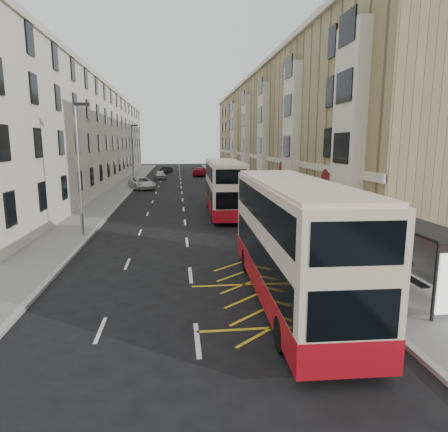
{
  "coord_description": "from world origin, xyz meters",
  "views": [
    {
      "loc": [
        -0.5,
        -13.08,
        5.81
      ],
      "look_at": [
        1.97,
        7.96,
        1.91
      ],
      "focal_mm": 32.0,
      "sensor_mm": 36.0,
      "label": 1
    }
  ],
  "objects": [
    {
      "name": "car_silver",
      "position": [
        -3.23,
        51.91,
        0.71
      ],
      "size": [
        2.05,
        4.33,
        1.43
      ],
      "primitive_type": "imported",
      "rotation": [
        0.0,
        0.0,
        0.09
      ],
      "color": "#AAADB1",
      "rests_on": "ground"
    },
    {
      "name": "pedestrian_far",
      "position": [
        8.13,
        1.2,
        1.11
      ],
      "size": [
        1.18,
        1.04,
        1.92
      ],
      "primitive_type": "imported",
      "rotation": [
        0.0,
        0.0,
        2.51
      ],
      "color": "black",
      "rests_on": "pavement_right"
    },
    {
      "name": "road_markings",
      "position": [
        0.0,
        45.0,
        0.01
      ],
      "size": [
        10.0,
        110.0,
        0.01
      ],
      "primitive_type": null,
      "color": "silver",
      "rests_on": "ground"
    },
    {
      "name": "pavement_right",
      "position": [
        8.0,
        30.0,
        0.07
      ],
      "size": [
        4.0,
        120.0,
        0.15
      ],
      "primitive_type": "cube",
      "color": "slate",
      "rests_on": "ground"
    },
    {
      "name": "white_van",
      "position": [
        -4.95,
        38.28,
        0.74
      ],
      "size": [
        4.08,
        5.87,
        1.49
      ],
      "primitive_type": "imported",
      "rotation": [
        0.0,
        0.0,
        0.33
      ],
      "color": "silver",
      "rests_on": "ground"
    },
    {
      "name": "double_decker_front",
      "position": [
        3.6,
        0.65,
        2.29
      ],
      "size": [
        2.92,
        11.33,
        4.49
      ],
      "rotation": [
        0.0,
        0.0,
        -0.03
      ],
      "color": "beige",
      "rests_on": "ground"
    },
    {
      "name": "terrace_left",
      "position": [
        -13.43,
        45.5,
        6.52
      ],
      "size": [
        9.18,
        79.0,
        13.25
      ],
      "color": "beige",
      "rests_on": "ground"
    },
    {
      "name": "pedestrian_mid",
      "position": [
        7.47,
        4.94,
        1.02
      ],
      "size": [
        0.95,
        0.81,
        1.73
      ],
      "primitive_type": "imported",
      "rotation": [
        0.0,
        0.0,
        -0.2
      ],
      "color": "black",
      "rests_on": "pavement_right"
    },
    {
      "name": "terrace_right",
      "position": [
        14.88,
        45.38,
        7.52
      ],
      "size": [
        10.75,
        79.0,
        15.25
      ],
      "color": "tan",
      "rests_on": "ground"
    },
    {
      "name": "pedestrian_near",
      "position": [
        6.39,
        -1.05,
        1.04
      ],
      "size": [
        0.78,
        0.74,
        1.79
      ],
      "primitive_type": "imported",
      "rotation": [
        0.0,
        0.0,
        3.8
      ],
      "color": "black",
      "rests_on": "pavement_right"
    },
    {
      "name": "street_lamp_near",
      "position": [
        -6.35,
        12.0,
        4.64
      ],
      "size": [
        0.93,
        0.18,
        8.0
      ],
      "color": "gray",
      "rests_on": "pavement_left"
    },
    {
      "name": "street_lamp_far",
      "position": [
        -6.35,
        42.0,
        4.64
      ],
      "size": [
        0.93,
        0.18,
        8.0
      ],
      "color": "gray",
      "rests_on": "pavement_left"
    },
    {
      "name": "litter_bin",
      "position": [
        6.47,
        -1.24,
        0.63
      ],
      "size": [
        0.55,
        0.55,
        0.92
      ],
      "color": "black",
      "rests_on": "pavement_right"
    },
    {
      "name": "guard_railing",
      "position": [
        6.25,
        5.75,
        0.86
      ],
      "size": [
        0.06,
        6.56,
        1.01
      ],
      "color": "red",
      "rests_on": "pavement_right"
    },
    {
      "name": "bus_shelter",
      "position": [
        8.34,
        -0.39,
        2.14
      ],
      "size": [
        1.65,
        4.25,
        2.7
      ],
      "color": "black",
      "rests_on": "pavement_right"
    },
    {
      "name": "pavement_left",
      "position": [
        -7.5,
        30.0,
        0.07
      ],
      "size": [
        3.0,
        120.0,
        0.15
      ],
      "primitive_type": "cube",
      "color": "slate",
      "rests_on": "ground"
    },
    {
      "name": "car_red",
      "position": [
        3.73,
        57.58,
        0.77
      ],
      "size": [
        3.75,
        5.74,
        1.54
      ],
      "primitive_type": "imported",
      "rotation": [
        0.0,
        0.0,
        2.82
      ],
      "color": "#AD1324",
      "rests_on": "ground"
    },
    {
      "name": "kerb_right",
      "position": [
        6.0,
        30.0,
        0.07
      ],
      "size": [
        0.25,
        120.0,
        0.15
      ],
      "primitive_type": "cube",
      "color": "#959690",
      "rests_on": "ground"
    },
    {
      "name": "kerb_left",
      "position": [
        -6.0,
        30.0,
        0.07
      ],
      "size": [
        0.25,
        120.0,
        0.15
      ],
      "primitive_type": "cube",
      "color": "#959690",
      "rests_on": "ground"
    },
    {
      "name": "ground",
      "position": [
        0.0,
        0.0,
        0.0
      ],
      "size": [
        200.0,
        200.0,
        0.0
      ],
      "primitive_type": "plane",
      "color": "black",
      "rests_on": "ground"
    },
    {
      "name": "car_dark",
      "position": [
        -2.63,
        64.83,
        0.64
      ],
      "size": [
        2.67,
        4.14,
        1.29
      ],
      "primitive_type": "imported",
      "rotation": [
        0.0,
        0.0,
        -0.37
      ],
      "color": "black",
      "rests_on": "ground"
    },
    {
      "name": "double_decker_rear",
      "position": [
        3.3,
        19.19,
        2.24
      ],
      "size": [
        2.84,
        11.08,
        4.39
      ],
      "rotation": [
        0.0,
        0.0,
        -0.03
      ],
      "color": "beige",
      "rests_on": "ground"
    }
  ]
}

